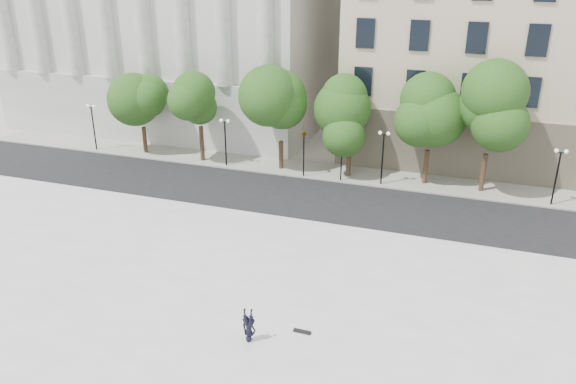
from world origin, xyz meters
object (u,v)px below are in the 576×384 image
person_lying (249,337)px  skateboard (302,332)px  traffic_light_east (342,135)px  traffic_light_west (304,133)px

person_lying → skateboard: person_lying is taller
person_lying → skateboard: size_ratio=2.01×
person_lying → skateboard: 2.40m
traffic_light_east → skateboard: bearing=-81.1°
traffic_light_east → skateboard: 20.01m
traffic_light_east → person_lying: (1.05, -20.84, -3.08)m
traffic_light_east → skateboard: (3.04, -19.51, -3.26)m
traffic_light_west → person_lying: size_ratio=2.56×
traffic_light_east → person_lying: bearing=-87.1°
traffic_light_east → person_lying: traffic_light_east is taller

